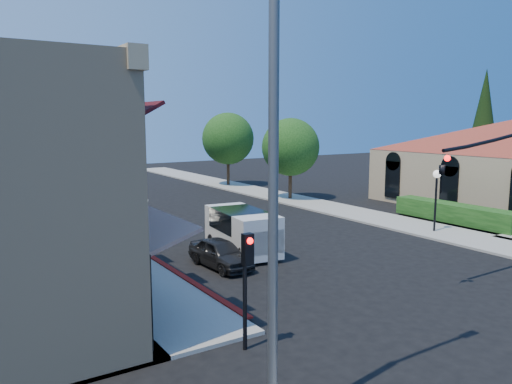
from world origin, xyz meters
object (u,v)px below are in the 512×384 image
lamppost_left_near (143,217)px  lamppost_right_near (436,185)px  street_tree_b (228,139)px  white_van (243,229)px  cobra_streetlight (288,175)px  street_tree_a (291,147)px  lamppost_left_far (62,179)px  parked_car_c (120,214)px  parked_car_d (71,193)px  secondary_signal (247,270)px  conifer_far (484,119)px  parked_car_a (221,253)px  lamppost_right_far (273,164)px  parked_car_b (145,220)px

lamppost_left_near → lamppost_right_near: same height
street_tree_b → white_van: bearing=-118.0°
cobra_streetlight → lamppost_left_near: size_ratio=2.61×
street_tree_a → street_tree_b: (0.00, 10.00, 0.35)m
lamppost_left_far → white_van: size_ratio=0.74×
parked_car_c → parked_car_d: bearing=97.0°
lamppost_left_near → parked_car_d: size_ratio=0.75×
street_tree_b → lamppost_left_near: size_ratio=1.97×
street_tree_b → secondary_signal: bearing=-118.8°
conifer_far → lamppost_left_near: 38.02m
cobra_streetlight → parked_car_a: size_ratio=2.54×
parked_car_c → street_tree_b: bearing=43.6°
lamppost_left_near → lamppost_right_near: size_ratio=1.00×
cobra_streetlight → parked_car_c: (3.52, 22.00, -4.62)m
lamppost_right_far → white_van: bearing=-129.3°
conifer_far → white_van: 32.25m
cobra_streetlight → parked_car_c: cobra_streetlight is taller
secondary_signal → white_van: (5.15, 8.72, -1.12)m
lamppost_left_near → parked_car_b: (3.70, 9.96, -2.21)m
cobra_streetlight → lamppost_left_far: bearing=88.5°
lamppost_left_far → parked_car_c: size_ratio=0.80×
lamppost_left_far → lamppost_right_near: bearing=-39.5°
conifer_far → street_tree_b: size_ratio=1.57×
cobra_streetlight → parked_car_c: size_ratio=2.08×
street_tree_b → lamppost_left_far: (-17.30, -10.00, -1.81)m
conifer_far → street_tree_a: conifer_far is taller
conifer_far → street_tree_b: bearing=143.9°
street_tree_b → white_van: street_tree_b is taller
street_tree_a → street_tree_b: bearing=90.0°
secondary_signal → white_van: 10.19m
lamppost_left_far → parked_car_c: lamppost_left_far is taller
street_tree_a → parked_car_d: bearing=150.6°
white_van → lamppost_right_far: bearing=50.7°
lamppost_right_near → cobra_streetlight: bearing=-150.5°
lamppost_right_near → parked_car_b: bearing=143.2°
conifer_far → parked_car_c: size_ratio=2.46×
secondary_signal → cobra_streetlight: cobra_streetlight is taller
conifer_far → parked_car_d: bearing=160.0°
conifer_far → street_tree_a: 19.73m
street_tree_b → parked_car_c: 19.17m
lamppost_left_near → parked_car_b: lamppost_left_near is taller
street_tree_a → lamppost_left_far: street_tree_a is taller
street_tree_b → lamppost_right_far: (-0.30, -8.00, -1.81)m
lamppost_left_near → parked_car_a: lamppost_left_near is taller
cobra_streetlight → parked_car_b: cobra_streetlight is taller
lamppost_left_near → parked_car_c: bearing=76.6°
street_tree_a → parked_car_b: (-13.60, -4.04, -3.66)m
conifer_far → lamppost_left_near: (-36.50, -10.00, -3.62)m
parked_car_a → lamppost_left_far: bearing=102.3°
lamppost_right_near → white_van: lamppost_right_near is taller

